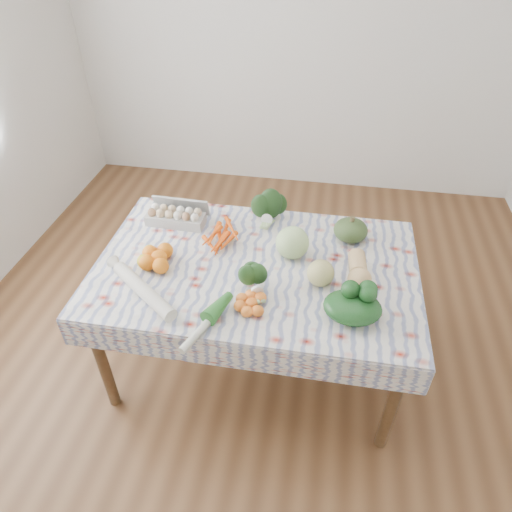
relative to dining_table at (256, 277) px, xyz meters
The scene contains 17 objects.
ground 0.68m from the dining_table, ahead, with size 4.50×4.50×0.00m, color brown.
wall_back 2.36m from the dining_table, 90.00° to the left, with size 4.00×0.04×2.80m, color silver.
dining_table is the anchor object (origin of this frame).
tablecloth 0.08m from the dining_table, ahead, with size 1.66×1.06×0.01m, color silver.
egg_carton 0.61m from the dining_table, 151.27° to the left, with size 0.34×0.13×0.09m, color #ABAAA5.
carrot_bunch 0.31m from the dining_table, 141.81° to the left, with size 0.25×0.22×0.04m, color #F1560E.
kale_bunch 0.44m from the dining_table, 89.12° to the left, with size 0.18×0.15×0.15m, color #1C3C18.
kabocha_squash 0.58m from the dining_table, 32.93° to the left, with size 0.19×0.19×0.12m, color #3A5227.
cabbage 0.27m from the dining_table, 30.99° to the left, with size 0.17×0.17×0.17m, color #ABD081.
butternut_squash 0.54m from the dining_table, ahead, with size 0.12×0.25×0.12m, color #DDB070.
orange_cluster 0.51m from the dining_table, behind, with size 0.26×0.26×0.09m, color orange.
broccoli 0.24m from the dining_table, 81.77° to the right, with size 0.15×0.15×0.11m, color #234D1E.
mandarin_cluster 0.33m from the dining_table, 84.00° to the right, with size 0.19×0.19×0.06m, color orange.
grapefruit 0.38m from the dining_table, 14.63° to the right, with size 0.13×0.13×0.13m, color #C8BF70.
spinach_bag 0.58m from the dining_table, 30.43° to the right, with size 0.26×0.21×0.12m, color #133815.
daikon 0.59m from the dining_table, 146.82° to the right, with size 0.07×0.07×0.48m, color beige.
leek 0.49m from the dining_table, 107.39° to the right, with size 0.04×0.04×0.36m, color beige.
Camera 1 is at (0.31, -1.78, 2.29)m, focal length 32.00 mm.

